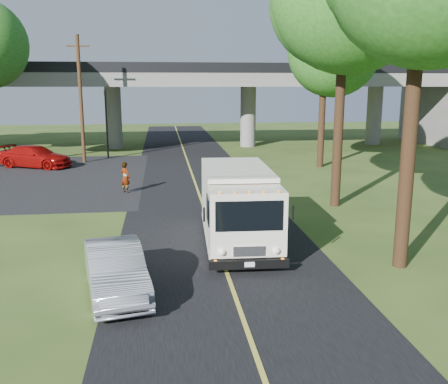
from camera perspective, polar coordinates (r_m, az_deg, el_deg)
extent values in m
plane|color=#314A1A|center=(14.37, 0.87, -10.82)|extent=(120.00, 120.00, 0.00)
cube|color=black|center=(23.84, -2.47, -1.39)|extent=(7.00, 90.00, 0.02)
cube|color=black|center=(32.89, -23.17, 1.42)|extent=(16.00, 18.00, 0.01)
cube|color=gold|center=(23.83, -2.48, -1.34)|extent=(0.12, 90.00, 0.01)
cube|color=slate|center=(45.13, -4.91, 12.69)|extent=(50.00, 9.00, 1.20)
cube|color=black|center=(40.75, -4.67, 14.01)|extent=(50.00, 0.25, 0.80)
cube|color=black|center=(49.54, -5.14, 13.69)|extent=(50.00, 0.25, 0.80)
cube|color=slate|center=(52.55, 23.87, 8.36)|extent=(4.00, 10.00, 6.00)
cylinder|color=slate|center=(45.37, -12.50, 8.28)|extent=(1.40, 1.40, 5.40)
cylinder|color=slate|center=(45.86, 2.77, 8.59)|extent=(1.40, 1.40, 5.40)
cylinder|color=slate|center=(49.36, 16.78, 8.35)|extent=(1.40, 1.40, 5.40)
cylinder|color=black|center=(39.42, -13.27, 7.53)|extent=(0.14, 0.14, 5.20)
imported|color=black|center=(39.32, -13.42, 10.44)|extent=(0.18, 0.22, 1.10)
cylinder|color=#472D19|center=(37.53, -16.04, 10.07)|extent=(0.26, 0.26, 9.00)
cube|color=#472D19|center=(37.60, -16.39, 15.71)|extent=(1.60, 0.10, 0.10)
cylinder|color=#382314|center=(16.04, 20.29, 3.86)|extent=(0.44, 0.44, 7.00)
cylinder|color=#382314|center=(23.58, 12.97, 7.62)|extent=(0.44, 0.44, 7.70)
cylinder|color=#382314|center=(34.90, 11.11, 8.25)|extent=(0.44, 0.44, 6.65)
sphere|color=#245817|center=(34.92, 11.45, 16.25)|extent=(5.58, 5.58, 5.58)
sphere|color=#245817|center=(34.72, 12.51, 16.73)|extent=(4.96, 4.96, 4.96)
cube|color=silver|center=(18.45, 1.31, -0.33)|extent=(2.48, 4.32, 2.17)
cube|color=silver|center=(15.60, 2.48, -3.05)|extent=(2.38, 1.82, 1.97)
cube|color=black|center=(14.70, 2.91, -2.75)|extent=(2.02, 0.16, 0.91)
cube|color=black|center=(15.06, 2.90, -8.23)|extent=(2.41, 0.27, 0.27)
cube|color=silver|center=(18.42, 1.42, -4.61)|extent=(2.53, 5.67, 0.17)
cylinder|color=black|center=(16.01, -1.16, -6.69)|extent=(0.30, 0.88, 0.87)
cylinder|color=black|center=(16.24, 5.82, -6.47)|extent=(0.30, 0.88, 0.87)
cylinder|color=black|center=(19.87, -1.91, -2.91)|extent=(0.30, 0.88, 0.87)
cylinder|color=black|center=(20.06, 3.70, -2.78)|extent=(0.30, 0.88, 0.87)
imported|color=#960B09|center=(36.64, -20.74, 3.80)|extent=(5.53, 4.00, 1.49)
imported|color=#999BA2|center=(14.06, -12.30, -8.63)|extent=(2.23, 4.37, 1.37)
imported|color=gray|center=(26.67, -11.21, 1.63)|extent=(0.71, 0.69, 1.64)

